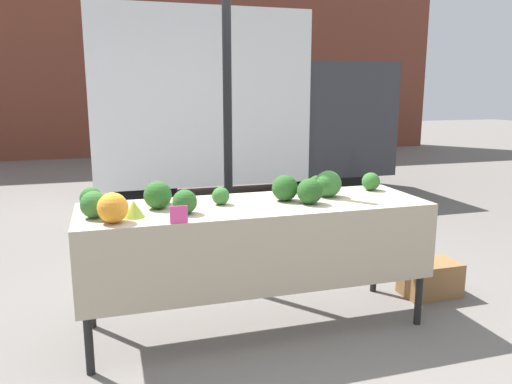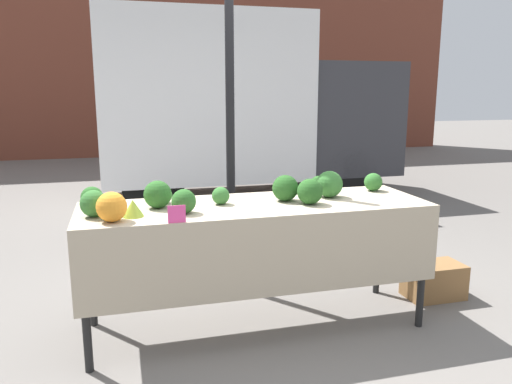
% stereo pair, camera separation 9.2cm
% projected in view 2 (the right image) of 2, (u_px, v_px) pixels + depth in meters
% --- Properties ---
extents(ground_plane, '(40.00, 40.00, 0.00)m').
position_uv_depth(ground_plane, '(256.00, 325.00, 3.53)').
color(ground_plane, slate).
extents(building_facade, '(16.00, 0.60, 6.28)m').
position_uv_depth(building_facade, '(151.00, 27.00, 12.25)').
color(building_facade, brown).
rests_on(building_facade, ground_plane).
extents(tent_pole, '(0.07, 0.07, 2.75)m').
position_uv_depth(tent_pole, '(230.00, 123.00, 3.95)').
color(tent_pole, black).
rests_on(tent_pole, ground_plane).
extents(parked_truck, '(4.35, 1.96, 2.68)m').
position_uv_depth(parked_truck, '(237.00, 105.00, 7.52)').
color(parked_truck, white).
rests_on(parked_truck, ground_plane).
extents(market_table, '(2.33, 0.74, 0.89)m').
position_uv_depth(market_table, '(259.00, 223.00, 3.31)').
color(market_table, tan).
rests_on(market_table, ground_plane).
extents(orange_cauliflower, '(0.18, 0.18, 0.18)m').
position_uv_depth(orange_cauliflower, '(112.00, 207.00, 2.88)').
color(orange_cauliflower, orange).
rests_on(orange_cauliflower, market_table).
extents(romanesco_head, '(0.13, 0.13, 0.10)m').
position_uv_depth(romanesco_head, '(133.00, 208.00, 3.00)').
color(romanesco_head, '#93B238').
rests_on(romanesco_head, market_table).
extents(broccoli_head_0, '(0.11, 0.11, 0.11)m').
position_uv_depth(broccoli_head_0, '(164.00, 195.00, 3.35)').
color(broccoli_head_0, '#387533').
rests_on(broccoli_head_0, market_table).
extents(broccoli_head_1, '(0.15, 0.15, 0.15)m').
position_uv_depth(broccoli_head_1, '(184.00, 201.00, 3.07)').
color(broccoli_head_1, '#285B23').
rests_on(broccoli_head_1, market_table).
extents(broccoli_head_2, '(0.17, 0.17, 0.17)m').
position_uv_depth(broccoli_head_2, '(310.00, 192.00, 3.32)').
color(broccoli_head_2, '#23511E').
rests_on(broccoli_head_2, market_table).
extents(broccoli_head_3, '(0.14, 0.14, 0.14)m').
position_uv_depth(broccoli_head_3, '(92.00, 198.00, 3.21)').
color(broccoli_head_3, '#285B23').
rests_on(broccoli_head_3, market_table).
extents(broccoli_head_4, '(0.14, 0.14, 0.14)m').
position_uv_depth(broccoli_head_4, '(373.00, 182.00, 3.76)').
color(broccoli_head_4, '#2D6628').
rests_on(broccoli_head_4, market_table).
extents(broccoli_head_5, '(0.12, 0.12, 0.12)m').
position_uv_depth(broccoli_head_5, '(221.00, 196.00, 3.32)').
color(broccoli_head_5, '#336B2D').
rests_on(broccoli_head_5, market_table).
extents(broccoli_head_6, '(0.12, 0.12, 0.12)m').
position_uv_depth(broccoli_head_6, '(318.00, 184.00, 3.72)').
color(broccoli_head_6, '#23511E').
rests_on(broccoli_head_6, market_table).
extents(broccoli_head_7, '(0.18, 0.18, 0.18)m').
position_uv_depth(broccoli_head_7, '(158.00, 194.00, 3.21)').
color(broccoli_head_7, '#285B23').
rests_on(broccoli_head_7, market_table).
extents(broccoli_head_8, '(0.16, 0.16, 0.16)m').
position_uv_depth(broccoli_head_8, '(94.00, 204.00, 2.99)').
color(broccoli_head_8, '#336B2D').
rests_on(broccoli_head_8, market_table).
extents(broccoli_head_9, '(0.18, 0.18, 0.18)m').
position_uv_depth(broccoli_head_9, '(285.00, 188.00, 3.42)').
color(broccoli_head_9, '#23511E').
rests_on(broccoli_head_9, market_table).
extents(broccoli_head_10, '(0.19, 0.19, 0.19)m').
position_uv_depth(broccoli_head_10, '(329.00, 184.00, 3.53)').
color(broccoli_head_10, '#336B2D').
rests_on(broccoli_head_10, market_table).
extents(price_sign, '(0.10, 0.01, 0.10)m').
position_uv_depth(price_sign, '(177.00, 214.00, 2.86)').
color(price_sign, '#EF4793').
rests_on(price_sign, market_table).
extents(produce_crate, '(0.45, 0.29, 0.28)m').
position_uv_depth(produce_crate, '(434.00, 280.00, 3.99)').
color(produce_crate, olive).
rests_on(produce_crate, ground_plane).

